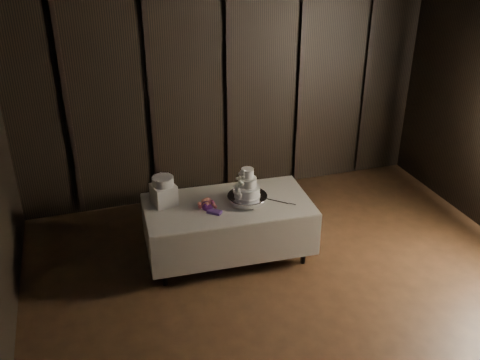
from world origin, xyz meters
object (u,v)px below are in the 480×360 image
Objects in this scene: box_pedestal at (164,194)px; bouquet at (208,205)px; cake_stand at (247,199)px; wedding_cake at (246,186)px; display_table at (228,228)px; small_cake at (163,181)px.

bouquet is at bearing -31.10° from box_pedestal.
wedding_cake reaches higher than cake_stand.
wedding_cake is at bearing -0.47° from bouquet.
display_table is 0.45m from cake_stand.
small_cake is at bearing 148.90° from bouquet.
wedding_cake is at bearing -16.87° from small_cake.
display_table is at bearing -17.26° from box_pedestal.
cake_stand is 1.32× the size of bouquet.
box_pedestal is (-0.93, 0.28, -0.11)m from wedding_cake.
cake_stand is 1.86× the size of box_pedestal.
box_pedestal is at bearing 0.00° from small_cake.
wedding_cake is 0.50m from bouquet.
bouquet is (-0.27, -0.05, 0.40)m from display_table.
display_table is 1.00m from small_cake.
wedding_cake reaches higher than box_pedestal.
bouquet is 1.45× the size of small_cake.
cake_stand is at bearing 11.49° from wedding_cake.
box_pedestal is at bearing 148.90° from bouquet.
box_pedestal is at bearing 144.87° from wedding_cake.
bouquet is at bearing -31.10° from small_cake.
box_pedestal is (-0.46, 0.28, 0.07)m from bouquet.
box_pedestal is 0.18m from small_cake.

